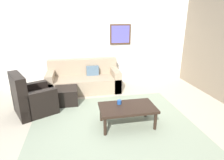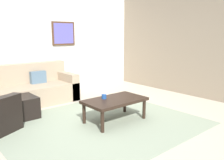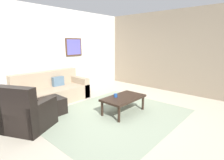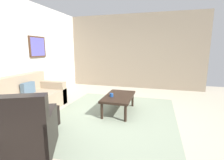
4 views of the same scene
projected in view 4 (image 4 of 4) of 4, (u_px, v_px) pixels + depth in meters
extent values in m
plane|color=#B2A893|center=(113.00, 116.00, 3.71)|extent=(8.00, 8.00, 0.00)
cube|color=silver|center=(15.00, 53.00, 4.15)|extent=(6.00, 0.12, 2.80)
cube|color=gray|center=(134.00, 52.00, 6.29)|extent=(0.12, 5.20, 2.80)
cube|color=gray|center=(113.00, 116.00, 3.71)|extent=(3.27, 2.74, 0.01)
cube|color=gray|center=(25.00, 106.00, 3.76)|extent=(2.04, 0.95, 0.42)
cube|color=gray|center=(12.00, 95.00, 3.81)|extent=(2.04, 0.24, 0.88)
cube|color=gray|center=(50.00, 92.00, 4.61)|extent=(0.20, 0.95, 0.62)
cube|color=slate|center=(28.00, 88.00, 3.99)|extent=(0.36, 0.12, 0.28)
cube|color=black|center=(25.00, 139.00, 2.37)|extent=(1.07, 1.07, 0.44)
cube|color=black|center=(15.00, 133.00, 2.03)|extent=(0.53, 0.81, 0.95)
cube|color=black|center=(48.00, 132.00, 2.41)|extent=(0.79, 0.50, 0.60)
cube|color=black|center=(0.00, 136.00, 2.30)|extent=(0.79, 0.50, 0.60)
cube|color=black|center=(39.00, 119.00, 3.10)|extent=(0.56, 0.56, 0.40)
cylinder|color=black|center=(125.00, 113.00, 3.40)|extent=(0.06, 0.06, 0.36)
cylinder|color=black|center=(133.00, 100.00, 4.32)|extent=(0.06, 0.06, 0.36)
cylinder|color=black|center=(102.00, 111.00, 3.54)|extent=(0.06, 0.06, 0.36)
cylinder|color=black|center=(114.00, 98.00, 4.46)|extent=(0.06, 0.06, 0.36)
cube|color=black|center=(119.00, 97.00, 3.89)|extent=(1.10, 0.64, 0.05)
cylinder|color=#1E478C|center=(111.00, 95.00, 3.79)|extent=(0.09, 0.09, 0.08)
cube|color=#472D1C|center=(37.00, 47.00, 4.79)|extent=(0.65, 0.04, 0.60)
cube|color=#524FA6|center=(38.00, 47.00, 4.79)|extent=(0.57, 0.01, 0.52)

